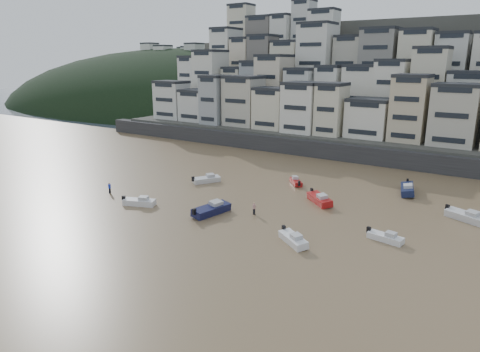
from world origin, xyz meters
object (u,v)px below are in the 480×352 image
Objects in this scene: boat_c at (211,208)px; boat_d at (386,236)px; boat_h at (296,181)px; person_pink at (254,208)px; boat_f at (207,178)px; boat_b at (293,238)px; boat_e at (319,198)px; person_blue at (110,188)px; boat_j at (139,201)px; boat_i at (408,188)px; boat_g at (466,215)px.

boat_d is at bearing -69.64° from boat_c.
boat_h is 2.56× the size of person_pink.
boat_c reaches higher than boat_f.
boat_e is at bearing 137.49° from boat_b.
person_pink is at bearing -177.88° from boat_b.
boat_h is 0.75× the size of boat_e.
boat_j is at bearing -10.44° from person_blue.
person_blue is 24.51m from person_pink.
boat_h is 30.54m from person_blue.
boat_j is 24.70m from boat_b.
boat_c is 31.80m from boat_i.
boat_h is 19.82m from boat_c.
boat_c is at bearing -160.00° from boat_d.
boat_g is 39.82m from boat_f.
boat_b is 0.79× the size of boat_i.
person_blue is (-39.22, -26.03, -0.01)m from boat_i.
boat_b is 10.51m from person_pink.
boat_h is at bearing 177.50° from boat_e.
boat_c is (-3.07, -19.58, 0.27)m from boat_h.
person_blue is (-8.22, 1.52, 0.17)m from boat_j.
boat_c is at bearing -155.52° from boat_b.
person_blue reaches higher than boat_b.
boat_d is 24.75m from boat_h.
boat_j is at bearing -159.23° from person_pink.
boat_i reaches higher than boat_j.
boat_j is 14.91m from boat_f.
boat_i is (20.05, 24.68, 0.00)m from boat_c.
boat_h is (13.31, 7.55, -0.10)m from boat_f.
boat_g is 1.29× the size of boat_h.
boat_c is 19.22m from person_blue.
person_pink reaches higher than boat_g.
person_pink is at bearing -79.00° from boat_e.
boat_e is at bearing -29.60° from boat_c.
boat_g reaches higher than boat_h.
boat_d is at bearing -169.27° from boat_h.
boat_g is at bearing -50.50° from boat_c.
boat_c is 3.69× the size of person_blue.
boat_f reaches higher than boat_j.
boat_e is 3.42× the size of person_pink.
boat_i reaches higher than boat_h.
boat_i reaches higher than boat_c.
boat_i is 26.31m from person_pink.
person_blue is at bearing -169.41° from person_pink.
boat_e is 10.88m from person_pink.
boat_g is 3.31× the size of person_blue.
boat_c reaches higher than person_blue.
boat_f is at bearing 56.29° from person_blue.
boat_f is 2.99× the size of person_blue.
boat_g is at bearing 28.77° from person_pink.
boat_c reaches higher than boat_d.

